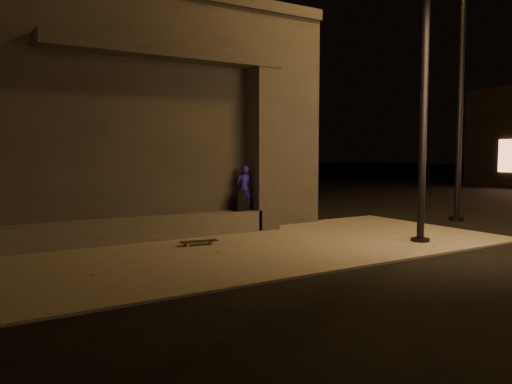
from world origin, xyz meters
TOP-DOWN VIEW (x-y plane):
  - ground at (0.00, 0.00)m, footprint 120.00×120.00m
  - sidewalk at (0.00, 2.00)m, footprint 11.00×4.40m
  - building at (-1.00, 6.49)m, footprint 9.00×5.10m
  - ledge at (-1.50, 3.75)m, footprint 6.00×0.55m
  - column at (1.70, 3.75)m, footprint 0.55×0.55m
  - canopy at (-0.50, 3.80)m, footprint 5.00×0.70m
  - skateboarder at (1.20, 3.75)m, footprint 0.37×0.25m
  - backpack at (1.10, 3.75)m, footprint 0.36×0.27m
  - skateboard at (-0.41, 2.68)m, footprint 0.73×0.29m
  - street_lamp_0 at (3.46, 0.76)m, footprint 0.36×0.36m
  - street_lamp_2 at (6.88, 2.46)m, footprint 0.36×0.36m

SIDE VIEW (x-z plane):
  - ground at x=0.00m, z-range 0.00..0.00m
  - sidewalk at x=0.00m, z-range 0.00..0.04m
  - skateboard at x=-0.41m, z-range 0.06..0.14m
  - ledge at x=-1.50m, z-range 0.04..0.49m
  - backpack at x=1.10m, z-range 0.42..0.88m
  - skateboarder at x=1.20m, z-range 0.49..1.48m
  - column at x=1.70m, z-range 0.04..3.64m
  - building at x=-1.00m, z-range -0.01..5.22m
  - canopy at x=-0.50m, z-range 3.64..3.92m
  - street_lamp_0 at x=3.46m, z-range 0.50..8.28m
  - street_lamp_2 at x=6.88m, z-range 0.51..8.67m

